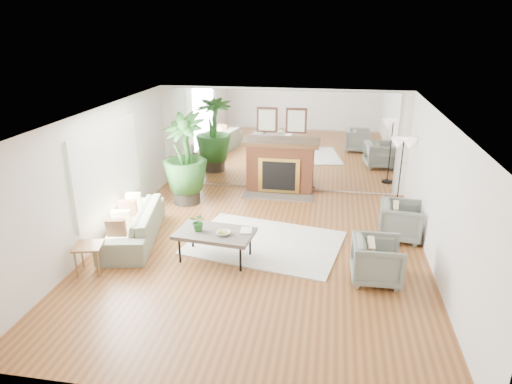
% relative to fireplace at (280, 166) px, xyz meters
% --- Properties ---
extents(ground, '(7.00, 7.00, 0.00)m').
position_rel_fireplace_xyz_m(ground, '(0.00, -3.26, -0.66)').
color(ground, brown).
rests_on(ground, ground).
extents(wall_left, '(0.02, 7.00, 2.50)m').
position_rel_fireplace_xyz_m(wall_left, '(-2.99, -3.26, 0.59)').
color(wall_left, silver).
rests_on(wall_left, ground).
extents(wall_right, '(0.02, 7.00, 2.50)m').
position_rel_fireplace_xyz_m(wall_right, '(2.99, -3.26, 0.59)').
color(wall_right, silver).
rests_on(wall_right, ground).
extents(wall_back, '(6.00, 0.02, 2.50)m').
position_rel_fireplace_xyz_m(wall_back, '(0.00, 0.23, 0.59)').
color(wall_back, silver).
rests_on(wall_back, ground).
extents(mirror_panel, '(5.40, 0.04, 2.40)m').
position_rel_fireplace_xyz_m(mirror_panel, '(0.00, 0.21, 0.59)').
color(mirror_panel, silver).
rests_on(mirror_panel, wall_back).
extents(window_panel, '(0.04, 2.40, 1.50)m').
position_rel_fireplace_xyz_m(window_panel, '(-2.96, -2.86, 0.69)').
color(window_panel, '#B2E09E').
rests_on(window_panel, wall_left).
extents(fireplace, '(1.85, 0.83, 2.05)m').
position_rel_fireplace_xyz_m(fireplace, '(0.00, 0.00, 0.00)').
color(fireplace, brown).
rests_on(fireplace, ground).
extents(area_rug, '(3.07, 2.45, 0.03)m').
position_rel_fireplace_xyz_m(area_rug, '(0.07, -2.85, -0.64)').
color(area_rug, white).
rests_on(area_rug, ground).
extents(coffee_table, '(1.41, 0.92, 0.53)m').
position_rel_fireplace_xyz_m(coffee_table, '(-0.70, -3.59, -0.17)').
color(coffee_table, '#554E43').
rests_on(coffee_table, ground).
extents(sofa, '(1.28, 2.33, 0.64)m').
position_rel_fireplace_xyz_m(sofa, '(-2.45, -3.11, -0.34)').
color(sofa, gray).
rests_on(sofa, ground).
extents(armchair_back, '(0.89, 0.87, 0.73)m').
position_rel_fireplace_xyz_m(armchair_back, '(2.60, -2.18, -0.30)').
color(armchair_back, gray).
rests_on(armchair_back, ground).
extents(armchair_front, '(0.81, 0.79, 0.72)m').
position_rel_fireplace_xyz_m(armchair_front, '(2.03, -3.84, -0.30)').
color(armchair_front, gray).
rests_on(armchair_front, ground).
extents(side_table, '(0.54, 0.54, 0.51)m').
position_rel_fireplace_xyz_m(side_table, '(-2.65, -4.38, -0.24)').
color(side_table, olive).
rests_on(side_table, ground).
extents(potted_ficus, '(1.29, 1.29, 2.09)m').
position_rel_fireplace_xyz_m(potted_ficus, '(-2.03, -1.07, 0.46)').
color(potted_ficus, black).
rests_on(potted_ficus, ground).
extents(floor_lamp, '(0.54, 0.30, 1.66)m').
position_rel_fireplace_xyz_m(floor_lamp, '(2.70, -0.81, 0.75)').
color(floor_lamp, black).
rests_on(floor_lamp, ground).
extents(tabletop_plant, '(0.34, 0.31, 0.33)m').
position_rel_fireplace_xyz_m(tabletop_plant, '(-0.99, -3.59, 0.04)').
color(tabletop_plant, '#265920').
rests_on(tabletop_plant, coffee_table).
extents(fruit_bowl, '(0.24, 0.24, 0.06)m').
position_rel_fireplace_xyz_m(fruit_bowl, '(-0.53, -3.68, -0.10)').
color(fruit_bowl, olive).
rests_on(fruit_bowl, coffee_table).
extents(book, '(0.23, 0.29, 0.02)m').
position_rel_fireplace_xyz_m(book, '(-0.27, -3.48, -0.12)').
color(book, olive).
rests_on(book, coffee_table).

